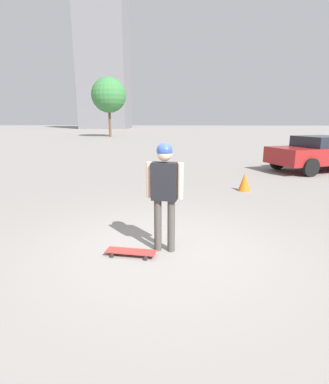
% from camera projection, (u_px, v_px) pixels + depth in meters
% --- Properties ---
extents(ground_plane, '(220.00, 220.00, 0.00)m').
position_uv_depth(ground_plane, '(164.00, 250.00, 4.98)').
color(ground_plane, gray).
extents(person, '(0.25, 0.59, 1.77)m').
position_uv_depth(person, '(164.00, 185.00, 4.72)').
color(person, '#4C4742').
rests_on(person, ground_plane).
extents(skateboard, '(0.37, 0.83, 0.07)m').
position_uv_depth(skateboard, '(131.00, 252.00, 4.78)').
color(skateboard, '#A5332D').
rests_on(skateboard, ground_plane).
extents(car_parked_near, '(3.27, 4.49, 1.45)m').
position_uv_depth(car_parked_near, '(319.00, 153.00, 12.50)').
color(car_parked_near, maroon).
rests_on(car_parked_near, ground_plane).
extents(building_block_distant, '(9.91, 10.96, 30.11)m').
position_uv_depth(building_block_distant, '(104.00, 63.00, 70.03)').
color(building_block_distant, slate).
rests_on(building_block_distant, ground_plane).
extents(tree_distant, '(4.25, 4.25, 7.18)m').
position_uv_depth(tree_distant, '(109.00, 95.00, 36.74)').
color(tree_distant, brown).
rests_on(tree_distant, ground_plane).
extents(traffic_cone, '(0.36, 0.36, 0.55)m').
position_uv_depth(traffic_cone, '(244.00, 182.00, 9.07)').
color(traffic_cone, orange).
rests_on(traffic_cone, ground_plane).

